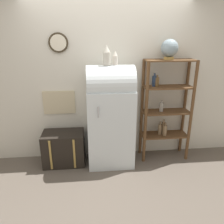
{
  "coord_description": "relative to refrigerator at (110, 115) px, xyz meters",
  "views": [
    {
      "loc": [
        -0.29,
        -2.9,
        2.01
      ],
      "look_at": [
        0.02,
        0.27,
        0.88
      ],
      "focal_mm": 35.0,
      "sensor_mm": 36.0,
      "label": 1
    }
  ],
  "objects": [
    {
      "name": "shelf_unit",
      "position": [
        0.91,
        0.1,
        0.1
      ],
      "size": [
        0.79,
        0.33,
        1.66
      ],
      "color": "brown",
      "rests_on": "ground_plane"
    },
    {
      "name": "suitcase_trunk",
      "position": [
        -0.76,
        0.03,
        -0.55
      ],
      "size": [
        0.65,
        0.42,
        0.54
      ],
      "color": "black",
      "rests_on": "ground_plane"
    },
    {
      "name": "wall_back",
      "position": [
        -0.01,
        0.3,
        0.53
      ],
      "size": [
        7.0,
        0.09,
        2.7
      ],
      "color": "silver",
      "rests_on": "ground_plane"
    },
    {
      "name": "vase_left",
      "position": [
        -0.05,
        -0.01,
        0.9
      ],
      "size": [
        0.11,
        0.11,
        0.28
      ],
      "color": "beige",
      "rests_on": "refrigerator"
    },
    {
      "name": "ground_plane",
      "position": [
        0.0,
        -0.27,
        -0.82
      ],
      "size": [
        12.0,
        12.0,
        0.0
      ],
      "primitive_type": "plane",
      "color": "#60564C"
    },
    {
      "name": "refrigerator",
      "position": [
        0.0,
        0.0,
        0.0
      ],
      "size": [
        0.71,
        0.59,
        1.6
      ],
      "color": "silver",
      "rests_on": "ground_plane"
    },
    {
      "name": "vase_center",
      "position": [
        0.07,
        0.0,
        0.87
      ],
      "size": [
        0.07,
        0.07,
        0.2
      ],
      "color": "silver",
      "rests_on": "refrigerator"
    },
    {
      "name": "globe",
      "position": [
        0.89,
        0.1,
        0.99
      ],
      "size": [
        0.26,
        0.26,
        0.3
      ],
      "color": "#AD8942",
      "rests_on": "shelf_unit"
    }
  ]
}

